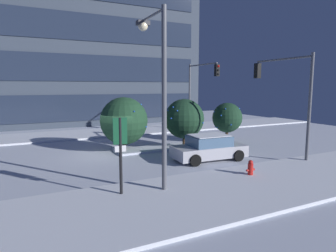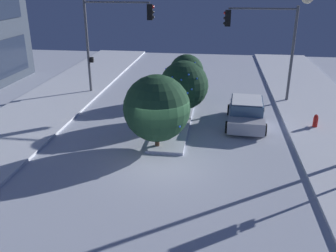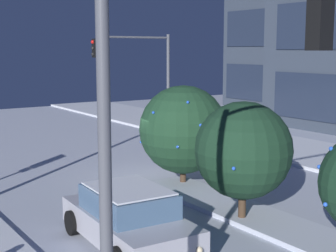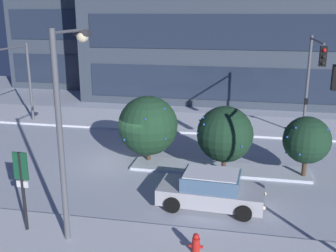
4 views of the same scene
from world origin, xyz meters
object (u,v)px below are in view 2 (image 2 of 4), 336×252
at_px(traffic_light_corner_near_right, 265,36).
at_px(decorated_tree_median, 184,85).
at_px(car_near, 246,113).
at_px(fire_hydrant, 315,122).
at_px(traffic_light_corner_far_right, 112,31).
at_px(decorated_tree_left_of_median, 157,108).
at_px(decorated_tree_right_of_median, 186,72).

xyz_separation_m(traffic_light_corner_near_right, decorated_tree_median, (-4.35, 4.74, -2.23)).
bearing_deg(car_near, traffic_light_corner_near_right, -11.22).
bearing_deg(fire_hydrant, traffic_light_corner_far_right, 68.14).
distance_m(traffic_light_corner_far_right, fire_hydrant, 14.26).
xyz_separation_m(fire_hydrant, decorated_tree_median, (0.45, 7.28, 1.68)).
bearing_deg(traffic_light_corner_far_right, decorated_tree_left_of_median, -62.50).
bearing_deg(decorated_tree_median, car_near, -94.96).
bearing_deg(traffic_light_corner_near_right, fire_hydrant, 117.89).
bearing_deg(traffic_light_corner_near_right, car_near, 75.66).
distance_m(traffic_light_corner_near_right, traffic_light_corner_far_right, 10.16).
xyz_separation_m(car_near, traffic_light_corner_near_right, (4.66, -1.19, 3.61)).
bearing_deg(decorated_tree_median, decorated_tree_right_of_median, 3.12).
relative_size(traffic_light_corner_far_right, decorated_tree_left_of_median, 1.78).
relative_size(traffic_light_corner_near_right, decorated_tree_right_of_median, 1.99).
height_order(car_near, decorated_tree_right_of_median, decorated_tree_right_of_median).
xyz_separation_m(car_near, decorated_tree_median, (0.31, 3.55, 1.37)).
xyz_separation_m(car_near, decorated_tree_right_of_median, (4.18, 3.76, 1.25)).
bearing_deg(decorated_tree_left_of_median, decorated_tree_median, -12.14).
xyz_separation_m(traffic_light_corner_near_right, fire_hydrant, (-4.81, -2.54, -3.91)).
relative_size(traffic_light_corner_near_right, traffic_light_corner_far_right, 0.95).
height_order(decorated_tree_median, decorated_tree_right_of_median, decorated_tree_median).
bearing_deg(decorated_tree_right_of_median, decorated_tree_median, -176.88).
bearing_deg(decorated_tree_left_of_median, traffic_light_corner_far_right, 27.50).
height_order(traffic_light_corner_near_right, traffic_light_corner_far_right, traffic_light_corner_far_right).
height_order(traffic_light_corner_far_right, decorated_tree_median, traffic_light_corner_far_right).
relative_size(traffic_light_corner_near_right, decorated_tree_left_of_median, 1.70).
height_order(traffic_light_corner_near_right, decorated_tree_right_of_median, traffic_light_corner_near_right).
bearing_deg(decorated_tree_median, traffic_light_corner_far_right, 49.42).
relative_size(fire_hydrant, decorated_tree_right_of_median, 0.27).
bearing_deg(traffic_light_corner_far_right, decorated_tree_right_of_median, -8.42).
xyz_separation_m(fire_hydrant, decorated_tree_right_of_median, (4.32, 7.49, 1.55)).
bearing_deg(decorated_tree_median, fire_hydrant, -93.56).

